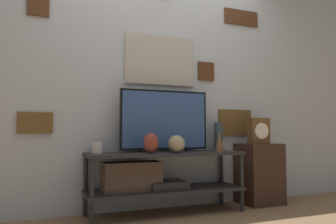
{
  "coord_description": "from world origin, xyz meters",
  "views": [
    {
      "loc": [
        -1.14,
        -2.61,
        0.75
      ],
      "look_at": [
        0.02,
        0.26,
        0.95
      ],
      "focal_mm": 35.0,
      "sensor_mm": 36.0,
      "label": 1
    }
  ],
  "objects_px": {
    "candle_jar": "(97,147)",
    "vase_tall_ceramic": "(218,136)",
    "vase_urn_stoneware": "(151,143)",
    "vase_slim_bronze": "(219,141)",
    "television": "(165,120)",
    "vase_round_glass": "(176,144)",
    "mantel_clock": "(259,131)"
  },
  "relations": [
    {
      "from": "vase_round_glass",
      "to": "mantel_clock",
      "type": "distance_m",
      "value": 1.02
    },
    {
      "from": "television",
      "to": "candle_jar",
      "type": "relative_size",
      "value": 8.89
    },
    {
      "from": "vase_slim_bronze",
      "to": "vase_tall_ceramic",
      "type": "xyz_separation_m",
      "value": [
        0.1,
        0.18,
        0.04
      ]
    },
    {
      "from": "vase_round_glass",
      "to": "mantel_clock",
      "type": "height_order",
      "value": "mantel_clock"
    },
    {
      "from": "vase_round_glass",
      "to": "vase_tall_ceramic",
      "type": "height_order",
      "value": "vase_tall_ceramic"
    },
    {
      "from": "candle_jar",
      "to": "vase_tall_ceramic",
      "type": "bearing_deg",
      "value": 1.44
    },
    {
      "from": "television",
      "to": "vase_slim_bronze",
      "type": "distance_m",
      "value": 0.58
    },
    {
      "from": "television",
      "to": "vase_urn_stoneware",
      "type": "height_order",
      "value": "television"
    },
    {
      "from": "candle_jar",
      "to": "mantel_clock",
      "type": "distance_m",
      "value": 1.7
    },
    {
      "from": "vase_urn_stoneware",
      "to": "vase_slim_bronze",
      "type": "xyz_separation_m",
      "value": [
        0.74,
        0.07,
        0.01
      ]
    },
    {
      "from": "vase_round_glass",
      "to": "candle_jar",
      "type": "height_order",
      "value": "vase_round_glass"
    },
    {
      "from": "vase_slim_bronze",
      "to": "vase_tall_ceramic",
      "type": "distance_m",
      "value": 0.21
    },
    {
      "from": "vase_round_glass",
      "to": "vase_urn_stoneware",
      "type": "bearing_deg",
      "value": -178.15
    },
    {
      "from": "vase_tall_ceramic",
      "to": "candle_jar",
      "type": "relative_size",
      "value": 2.89
    },
    {
      "from": "vase_round_glass",
      "to": "mantel_clock",
      "type": "xyz_separation_m",
      "value": [
        1.0,
        0.11,
        0.12
      ]
    },
    {
      "from": "vase_urn_stoneware",
      "to": "candle_jar",
      "type": "height_order",
      "value": "vase_urn_stoneware"
    },
    {
      "from": "vase_slim_bronze",
      "to": "mantel_clock",
      "type": "bearing_deg",
      "value": 5.21
    },
    {
      "from": "television",
      "to": "mantel_clock",
      "type": "xyz_separation_m",
      "value": [
        1.04,
        -0.1,
        -0.1
      ]
    },
    {
      "from": "vase_round_glass",
      "to": "candle_jar",
      "type": "bearing_deg",
      "value": 162.85
    },
    {
      "from": "vase_urn_stoneware",
      "to": "vase_slim_bronze",
      "type": "relative_size",
      "value": 0.86
    },
    {
      "from": "vase_slim_bronze",
      "to": "candle_jar",
      "type": "xyz_separation_m",
      "value": [
        -1.17,
        0.15,
        -0.05
      ]
    },
    {
      "from": "television",
      "to": "candle_jar",
      "type": "bearing_deg",
      "value": 179.52
    },
    {
      "from": "vase_urn_stoneware",
      "to": "vase_slim_bronze",
      "type": "height_order",
      "value": "vase_slim_bronze"
    },
    {
      "from": "vase_urn_stoneware",
      "to": "vase_slim_bronze",
      "type": "bearing_deg",
      "value": 5.56
    },
    {
      "from": "vase_slim_bronze",
      "to": "vase_tall_ceramic",
      "type": "relative_size",
      "value": 0.72
    },
    {
      "from": "vase_urn_stoneware",
      "to": "mantel_clock",
      "type": "xyz_separation_m",
      "value": [
        1.25,
        0.12,
        0.11
      ]
    },
    {
      "from": "vase_urn_stoneware",
      "to": "vase_tall_ceramic",
      "type": "xyz_separation_m",
      "value": [
        0.84,
        0.25,
        0.06
      ]
    },
    {
      "from": "vase_urn_stoneware",
      "to": "television",
      "type": "bearing_deg",
      "value": 44.79
    },
    {
      "from": "vase_slim_bronze",
      "to": "vase_round_glass",
      "type": "height_order",
      "value": "vase_slim_bronze"
    },
    {
      "from": "television",
      "to": "vase_round_glass",
      "type": "relative_size",
      "value": 5.58
    },
    {
      "from": "television",
      "to": "vase_slim_bronze",
      "type": "bearing_deg",
      "value": -15.11
    },
    {
      "from": "television",
      "to": "vase_tall_ceramic",
      "type": "height_order",
      "value": "television"
    }
  ]
}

